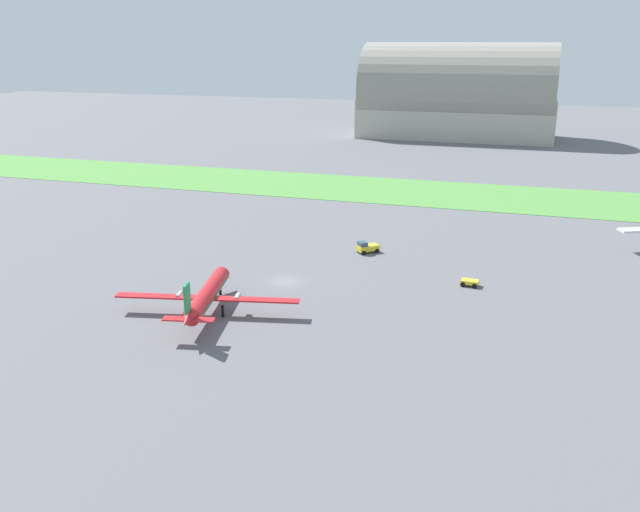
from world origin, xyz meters
TOP-DOWN VIEW (x-y plane):
  - ground_plane at (0.00, 0.00)m, footprint 600.00×600.00m
  - grass_taxiway_strip at (0.00, 65.34)m, footprint 360.00×28.00m
  - airplane_foreground_turboprop at (-5.34, -14.45)m, footprint 23.59×20.31m
  - baggage_cart_near_gate at (25.80, 6.20)m, footprint 2.53×1.96m
  - pushback_tug_midfield at (7.98, 17.18)m, footprint 3.86×3.77m
  - hangar_distant at (5.71, 160.75)m, footprint 67.40×31.98m

SIDE VIEW (x-z plane):
  - ground_plane at x=0.00m, z-range 0.00..0.00m
  - grass_taxiway_strip at x=0.00m, z-range 0.00..0.08m
  - baggage_cart_near_gate at x=25.80m, z-range 0.12..1.02m
  - pushback_tug_midfield at x=7.98m, z-range -0.06..1.89m
  - airplane_foreground_turboprop at x=-5.34m, z-range -0.96..6.18m
  - hangar_distant at x=5.71m, z-range -2.46..30.19m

